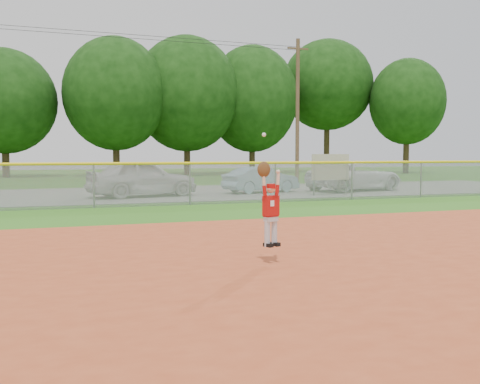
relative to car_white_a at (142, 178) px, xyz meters
name	(u,v)px	position (x,y,z in m)	size (l,w,h in m)	color
ground	(324,253)	(1.05, -14.04, -0.81)	(120.00, 120.00, 0.00)	#2B6216
clay_infield	(435,291)	(1.05, -17.04, -0.79)	(24.00, 16.00, 0.04)	#A53E1D
parking_strip	(158,193)	(1.05, 1.96, -0.80)	(44.00, 10.00, 0.03)	slate
car_white_a	(142,178)	(0.00, 0.00, 0.00)	(1.85, 4.60, 1.57)	silver
car_blue	(261,180)	(5.66, 0.62, -0.18)	(1.28, 3.67, 1.21)	#7DA4BA
car_white_b	(355,177)	(10.55, 0.33, -0.09)	(2.30, 4.99, 1.39)	white
sponsor_sign	(331,168)	(8.02, -1.75, 0.39)	(2.04, 0.42, 1.83)	gray
outfield_fence	(190,180)	(1.05, -4.04, 0.07)	(40.06, 0.10, 1.55)	gray
power_lines	(155,104)	(2.05, 7.96, 3.86)	(19.40, 0.24, 9.00)	#4C3823
tree_line	(119,87)	(2.01, 23.87, 6.72)	(62.37, 13.00, 14.43)	#422D1C
ballplayer	(270,204)	(-0.32, -14.70, 0.18)	(0.46, 0.25, 1.84)	silver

